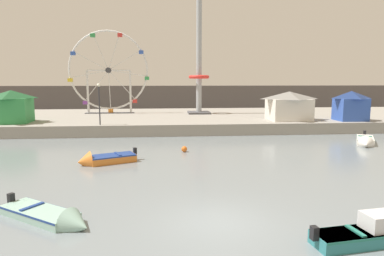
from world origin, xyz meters
TOP-DOWN VIEW (x-y plane):
  - ground_plane at (0.00, 0.00)m, footprint 240.00×240.00m
  - quay_promenade at (0.00, 29.54)m, footprint 110.00×19.30m
  - distant_town_skyline at (0.00, 51.81)m, footprint 140.00×3.00m
  - motorboat_white_red_stripe at (15.02, 14.39)m, footprint 3.19×4.23m
  - motorboat_orange_hull at (-5.97, 9.75)m, footprint 3.91×2.69m
  - motorboat_seafoam at (-6.23, 0.53)m, footprint 4.26×3.49m
  - ferris_wheel_white_frame at (-8.84, 32.41)m, footprint 10.29×1.20m
  - drop_tower_steel_tower at (2.69, 30.98)m, footprint 2.80×2.80m
  - carnival_booth_white_ticket at (11.57, 22.95)m, footprint 4.69×3.84m
  - carnival_booth_blue_tent at (17.97, 21.95)m, footprint 3.26×2.71m
  - carnival_booth_green_kiosk at (-17.10, 23.13)m, footprint 4.00×4.04m
  - promenade_lamp_near at (-8.03, 20.69)m, footprint 0.32×0.32m
  - mooring_buoy_orange at (-0.42, 12.83)m, footprint 0.44×0.44m

SIDE VIEW (x-z plane):
  - ground_plane at x=0.00m, z-range 0.00..0.00m
  - motorboat_seafoam at x=-6.23m, z-range -0.38..0.76m
  - mooring_buoy_orange at x=-0.42m, z-range 0.00..0.44m
  - motorboat_orange_hull at x=-5.97m, z-range -0.37..0.92m
  - motorboat_white_red_stripe at x=15.02m, z-range -0.33..0.90m
  - quay_promenade at x=0.00m, z-range 0.00..1.13m
  - distant_town_skyline at x=0.00m, z-range 0.00..4.40m
  - carnival_booth_white_ticket at x=11.57m, z-range 1.19..4.27m
  - carnival_booth_blue_tent at x=17.97m, z-range 1.19..4.33m
  - carnival_booth_green_kiosk at x=-17.10m, z-range 1.20..4.48m
  - promenade_lamp_near at x=-8.03m, z-range 1.74..5.71m
  - ferris_wheel_white_frame at x=-8.84m, z-range 1.16..11.76m
  - drop_tower_steel_tower at x=2.69m, z-range -0.59..15.66m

